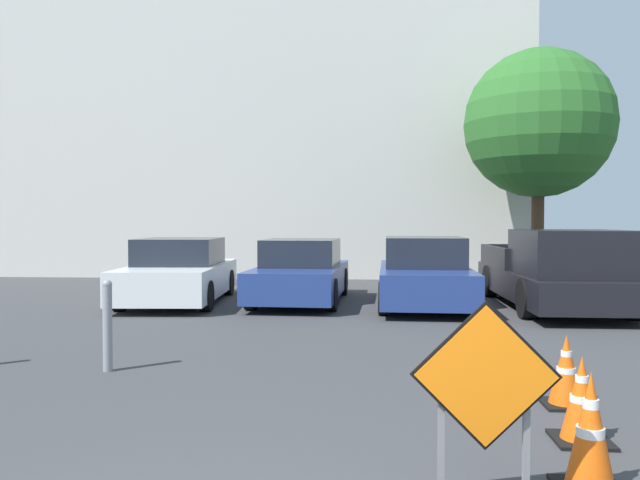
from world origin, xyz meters
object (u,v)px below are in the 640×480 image
Objects in this scene: traffic_cone_nearest at (590,433)px; parked_car_third at (424,275)px; bollard_nearest at (107,323)px; parked_car_nearest at (179,273)px; road_closed_sign at (485,398)px; parked_car_second at (301,273)px; traffic_cone_second at (582,400)px; pickup_truck at (558,273)px; traffic_cone_third at (566,371)px.

traffic_cone_nearest is 8.89m from parked_car_third.
parked_car_nearest is at bearing 99.42° from bollard_nearest.
road_closed_sign is at bearing -156.39° from traffic_cone_nearest.
parked_car_second is 6.61m from bollard_nearest.
road_closed_sign is at bearing 88.92° from parked_car_third.
traffic_cone_second is at bearing -22.73° from bollard_nearest.
parked_car_second is (2.63, 0.28, -0.01)m from parked_car_nearest.
traffic_cone_second is 0.16× the size of parked_car_nearest.
parked_car_third is at bearing 54.47° from bollard_nearest.
pickup_truck is at bearing 174.45° from parked_car_second.
pickup_truck reaches higher than parked_car_nearest.
traffic_cone_nearest is 5.38m from bollard_nearest.
bollard_nearest is (-6.86, -5.67, -0.15)m from pickup_truck.
parked_car_nearest is 4.02× the size of bollard_nearest.
parked_car_third is 7.29m from bollard_nearest.
traffic_cone_nearest is at bearing 117.86° from parked_car_nearest.
bollard_nearest is at bearing 168.49° from traffic_cone_third.
bollard_nearest is (-4.24, -5.93, -0.09)m from parked_car_third.
parked_car_nearest is (-4.78, 9.40, -0.06)m from road_closed_sign.
bollard_nearest is (1.02, -6.13, -0.07)m from parked_car_nearest.
parked_car_second is at bearing -177.31° from parked_car_nearest.
traffic_cone_second is 1.01m from traffic_cone_third.
parked_car_second reaches higher than road_closed_sign.
bollard_nearest is at bearing 39.59° from pickup_truck.
traffic_cone_third is at bearing 97.74° from parked_car_third.
parked_car_third reaches higher than traffic_cone_third.
pickup_truck is (2.10, 7.67, 0.38)m from traffic_cone_second.
parked_car_nearest is (-5.52, 9.08, 0.25)m from traffic_cone_nearest.
parked_car_nearest is at bearing -0.29° from parked_car_third.
traffic_cone_third is 9.31m from parked_car_nearest.
parked_car_third is 0.77× the size of pickup_truck.
parked_car_nearest is at bearing -3.32° from pickup_truck.
parked_car_second is 2.67m from parked_car_third.
parked_car_third is (-0.53, 7.93, 0.32)m from traffic_cone_second.
road_closed_sign is at bearing -128.22° from traffic_cone_second.
parked_car_third is 3.96× the size of bollard_nearest.
parked_car_second is at bearing 75.90° from bollard_nearest.
parked_car_second is at bearing 110.56° from traffic_cone_second.
parked_car_second is 0.78× the size of pickup_truck.
pickup_truck is (5.25, -0.74, 0.09)m from parked_car_second.
parked_car_nearest reaches higher than parked_car_second.
parked_car_second is at bearing 102.54° from road_closed_sign.
pickup_truck is at bearing 74.04° from traffic_cone_third.
traffic_cone_third is 0.16× the size of parked_car_third.
road_closed_sign is 0.86m from traffic_cone_nearest.
pickup_truck is (2.63, -0.26, 0.06)m from parked_car_third.
pickup_truck reaches higher than traffic_cone_nearest.
traffic_cone_nearest is 10.63m from parked_car_nearest.
parked_car_nearest is 0.78× the size of pickup_truck.
parked_car_third is at bearing -5.63° from pickup_truck.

